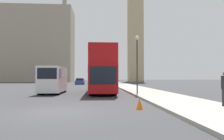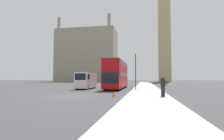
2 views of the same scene
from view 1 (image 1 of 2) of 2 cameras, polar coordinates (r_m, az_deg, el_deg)
ground_plane at (r=10.46m, az=-14.29°, el=-10.56°), size 300.00×300.00×0.00m
sidewalk_strip at (r=11.46m, az=22.88°, el=-9.33°), size 3.90×120.00×0.15m
building_block_distant at (r=86.20m, az=-20.38°, el=6.06°), size 30.44×13.48×32.72m
red_double_decker_bus at (r=22.90m, az=-2.66°, el=0.21°), size 2.45×11.38×4.39m
white_van at (r=22.21m, az=-15.12°, el=-2.37°), size 1.99×5.44×2.61m
street_lamp at (r=20.22m, az=6.58°, el=3.93°), size 0.36×0.36×5.26m
parked_sedan at (r=50.85m, az=-8.35°, el=-3.01°), size 1.90×4.76×1.41m
traffic_cone at (r=10.94m, az=7.19°, el=-8.77°), size 0.36×0.36×0.55m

